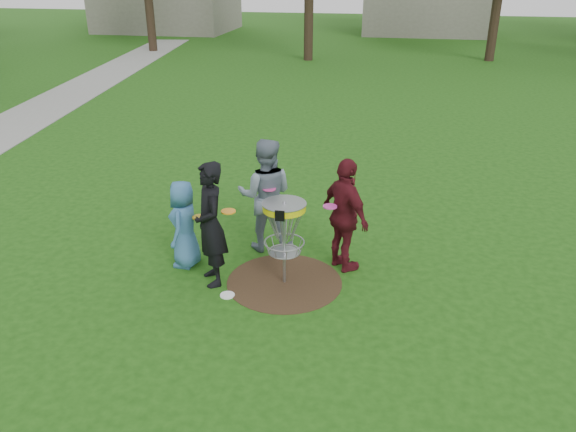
% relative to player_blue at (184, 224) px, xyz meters
% --- Properties ---
extents(ground, '(100.00, 100.00, 0.00)m').
position_rel_player_blue_xyz_m(ground, '(1.69, -0.27, -0.73)').
color(ground, '#19470F').
rests_on(ground, ground).
extents(dirt_patch, '(1.80, 1.80, 0.01)m').
position_rel_player_blue_xyz_m(dirt_patch, '(1.69, -0.27, -0.72)').
color(dirt_patch, '#47331E').
rests_on(dirt_patch, ground).
extents(concrete_path, '(7.75, 39.92, 0.02)m').
position_rel_player_blue_xyz_m(concrete_path, '(-8.31, 7.73, -0.72)').
color(concrete_path, '#9E9E99').
rests_on(concrete_path, ground).
extents(player_blue, '(0.47, 0.71, 1.46)m').
position_rel_player_blue_xyz_m(player_blue, '(0.00, 0.00, 0.00)').
color(player_blue, teal).
rests_on(player_blue, ground).
extents(player_black, '(0.76, 0.85, 1.95)m').
position_rel_player_blue_xyz_m(player_black, '(0.59, -0.44, 0.25)').
color(player_black, black).
rests_on(player_black, ground).
extents(player_grey, '(1.04, 0.85, 1.96)m').
position_rel_player_blue_xyz_m(player_grey, '(1.15, 0.83, 0.25)').
color(player_grey, slate).
rests_on(player_grey, ground).
extents(player_maroon, '(1.06, 1.12, 1.86)m').
position_rel_player_blue_xyz_m(player_maroon, '(2.54, 0.35, 0.20)').
color(player_maroon, '#56131C').
rests_on(player_maroon, ground).
extents(disc_on_grass, '(0.22, 0.22, 0.02)m').
position_rel_player_blue_xyz_m(disc_on_grass, '(0.92, -0.82, -0.72)').
color(disc_on_grass, white).
rests_on(disc_on_grass, ground).
extents(disc_golf_basket, '(0.66, 0.67, 1.38)m').
position_rel_player_blue_xyz_m(disc_golf_basket, '(1.69, -0.27, 0.29)').
color(disc_golf_basket, '#9EA0A5').
rests_on(disc_golf_basket, ground).
extents(held_discs, '(2.26, 1.20, 0.33)m').
position_rel_player_blue_xyz_m(held_discs, '(1.18, 0.08, 0.38)').
color(held_discs, gold).
rests_on(held_discs, ground).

